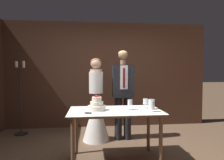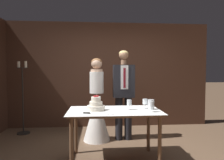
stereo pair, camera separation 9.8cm
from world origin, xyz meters
name	(u,v)px [view 2 (the right image)]	position (x,y,z in m)	size (l,w,h in m)	color
wall_back	(108,75)	(0.00, 2.05, 1.31)	(5.15, 0.12, 2.62)	#472B1E
cake_table	(114,116)	(-0.01, 0.06, 0.70)	(1.44, 0.81, 0.79)	brown
tiered_cake	(96,105)	(-0.30, 0.08, 0.87)	(0.28, 0.28, 0.23)	silver
cake_knife	(93,113)	(-0.34, -0.18, 0.80)	(0.44, 0.13, 0.02)	silver
wine_glass_near	(129,103)	(0.23, 0.07, 0.90)	(0.07, 0.07, 0.16)	silver
wine_glass_middle	(151,104)	(0.53, -0.12, 0.91)	(0.08, 0.08, 0.16)	silver
wine_glass_far	(145,102)	(0.50, 0.15, 0.91)	(0.08, 0.08, 0.16)	silver
hurricane_candle	(151,105)	(0.58, 0.08, 0.87)	(0.10, 0.10, 0.16)	silver
bride	(97,110)	(-0.28, 0.99, 0.62)	(0.54, 0.54, 1.66)	white
groom	(124,91)	(0.27, 0.99, 1.01)	(0.43, 0.25, 1.82)	black
candle_stand	(23,100)	(-1.93, 1.55, 0.77)	(0.28, 0.28, 1.63)	black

